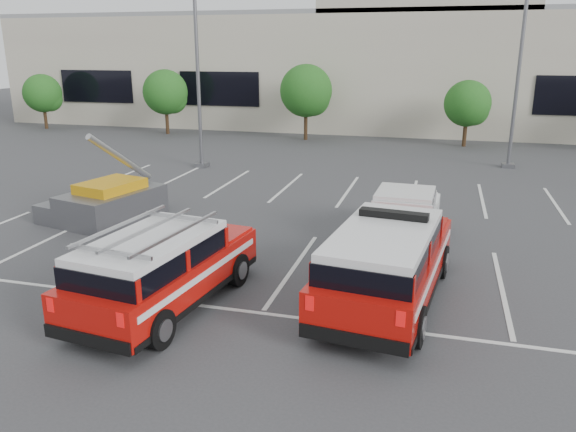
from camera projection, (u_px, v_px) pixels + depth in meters
name	position (u px, v px, depth m)	size (l,w,h in m)	color
ground	(294.00, 268.00, 15.41)	(120.00, 120.00, 0.00)	#38383B
stall_markings	(327.00, 221.00, 19.57)	(23.00, 15.00, 0.01)	silver
convention_building	(401.00, 63.00, 43.44)	(60.00, 16.99, 13.20)	beige
tree_far_left	(44.00, 95.00, 41.37)	(2.77, 2.77, 3.99)	#3F2B19
tree_left	(167.00, 94.00, 38.76)	(3.07, 3.07, 4.42)	#3F2B19
tree_mid_left	(308.00, 93.00, 36.15)	(3.37, 3.37, 4.85)	#3F2B19
tree_mid_right	(469.00, 105.00, 33.76)	(2.77, 2.77, 3.99)	#3F2B19
light_pole_left	(197.00, 61.00, 27.03)	(0.90, 0.60, 10.24)	#59595E
light_pole_mid	(520.00, 61.00, 26.92)	(0.90, 0.60, 10.24)	#59595E
fire_chief_suv	(387.00, 268.00, 13.11)	(2.86, 6.24, 2.12)	#AB0D08
white_pickup	(402.00, 227.00, 16.74)	(2.10, 5.56, 1.69)	silver
ladder_suv	(163.00, 274.00, 12.84)	(2.71, 5.52, 2.09)	#AB0D08
utility_rig	(108.00, 203.00, 19.59)	(3.78, 3.86, 3.13)	#59595E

